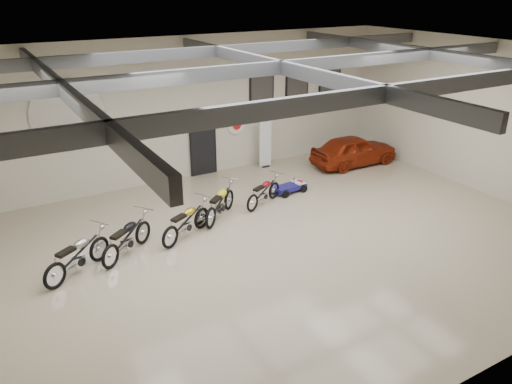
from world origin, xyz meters
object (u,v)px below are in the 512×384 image
motorcycle_black (127,237)px  vintage_car (354,150)px  banner_stand (265,144)px  motorcycle_silver (77,255)px  motorcycle_gold (186,221)px  go_kart (293,185)px  motorcycle_red (263,192)px  motorcycle_yellow (220,203)px

motorcycle_black → vintage_car: (9.73, 2.51, 0.08)m
banner_stand → motorcycle_silver: bearing=-149.8°
motorcycle_gold → go_kart: bearing=-12.1°
motorcycle_black → motorcycle_red: size_ratio=1.13×
motorcycle_yellow → motorcycle_red: size_ratio=1.13×
go_kart → vintage_car: vintage_car is taller
motorcycle_silver → go_kart: bearing=-19.2°
go_kart → vintage_car: 3.76m
go_kart → vintage_car: (3.59, 1.09, 0.34)m
vintage_car → go_kart: bearing=108.3°
motorcycle_gold → motorcycle_yellow: bearing=-2.9°
motorcycle_silver → motorcycle_black: 1.34m
motorcycle_yellow → motorcycle_red: (1.64, 0.20, -0.06)m
motorcycle_black → motorcycle_red: 4.82m
banner_stand → go_kart: banner_stand is taller
motorcycle_black → banner_stand: bearing=-6.0°
motorcycle_silver → motorcycle_yellow: bearing=-18.4°
motorcycle_gold → motorcycle_yellow: 1.51m
motorcycle_silver → motorcycle_gold: (3.02, 0.43, -0.02)m
banner_stand → motorcycle_red: bearing=-120.4°
motorcycle_black → motorcycle_yellow: 3.17m
motorcycle_silver → go_kart: 7.65m
motorcycle_black → motorcycle_gold: size_ratio=1.02×
go_kart → vintage_car: bearing=10.7°
motorcycle_black → motorcycle_gold: motorcycle_black is taller
motorcycle_silver → motorcycle_black: motorcycle_silver is taller
banner_stand → motorcycle_red: 3.64m
motorcycle_gold → motorcycle_red: bearing=-12.6°
motorcycle_yellow → go_kart: size_ratio=1.41×
motorcycle_black → go_kart: (6.14, 1.42, -0.26)m
motorcycle_silver → vintage_car: size_ratio=0.58×
banner_stand → motorcycle_yellow: bearing=-135.9°
motorcycle_gold → vintage_car: vintage_car is taller
motorcycle_red → go_kart: motorcycle_red is taller
motorcycle_yellow → go_kart: (3.07, 0.64, -0.26)m
banner_stand → go_kart: bearing=-99.0°
motorcycle_red → motorcycle_black: bearing=166.5°
motorcycle_yellow → motorcycle_red: bearing=-33.6°
motorcycle_red → banner_stand: bearing=32.8°
motorcycle_silver → banner_stand: bearing=-3.5°
banner_stand → vintage_car: bearing=-24.9°
vintage_car → motorcycle_gold: bearing=107.9°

